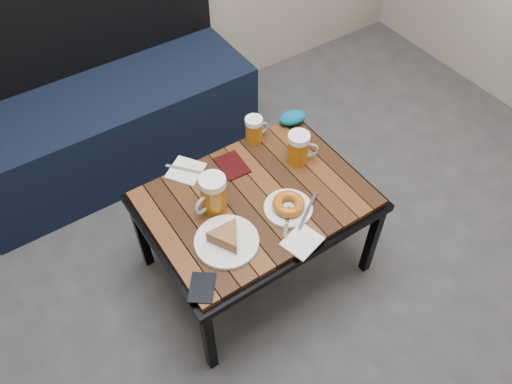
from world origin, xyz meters
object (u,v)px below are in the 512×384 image
beer_mug_left (213,194)px  beer_mug_centre (254,129)px  bench (109,119)px  beer_mug_right (299,148)px  knit_pouch (292,118)px  passport_burgundy (232,165)px  plate_bagel (289,206)px  passport_navy (202,288)px  plate_pie (226,239)px  cafe_table (256,204)px

beer_mug_left → beer_mug_centre: beer_mug_left is taller
bench → beer_mug_right: bench is taller
bench → beer_mug_right: (0.48, -0.89, 0.27)m
bench → knit_pouch: size_ratio=11.46×
bench → passport_burgundy: size_ratio=10.14×
plate_bagel → bench: bearing=105.7°
beer_mug_left → beer_mug_right: beer_mug_left is taller
plate_bagel → beer_mug_right: bearing=45.3°
plate_bagel → knit_pouch: knit_pouch is taller
passport_burgundy → beer_mug_right: bearing=-23.7°
passport_navy → passport_burgundy: 0.55m
beer_mug_right → passport_burgundy: (-0.23, 0.12, -0.07)m
beer_mug_left → beer_mug_centre: bearing=-160.4°
beer_mug_right → passport_burgundy: size_ratio=1.00×
beer_mug_right → knit_pouch: 0.23m
beer_mug_left → passport_navy: size_ratio=1.38×
plate_pie → passport_navy: size_ratio=2.01×
passport_burgundy → cafe_table: bearing=-89.6°
cafe_table → plate_pie: (-0.20, -0.12, 0.07)m
plate_bagel → passport_navy: (-0.43, -0.11, -0.02)m
beer_mug_right → plate_pie: bearing=-126.2°
beer_mug_centre → passport_burgundy: (-0.16, -0.07, -0.05)m
plate_pie → cafe_table: bearing=30.2°
cafe_table → beer_mug_centre: 0.32m
passport_navy → passport_burgundy: passport_burgundy is taller
beer_mug_right → cafe_table: bearing=-133.5°
cafe_table → passport_navy: (-0.36, -0.22, 0.05)m
cafe_table → beer_mug_right: (0.24, 0.07, 0.11)m
cafe_table → passport_burgundy: bearing=87.0°
beer_mug_centre → plate_pie: bearing=-133.6°
cafe_table → beer_mug_right: 0.28m
beer_mug_left → beer_mug_right: bearing=168.8°
beer_mug_left → plate_pie: bearing=60.2°
bench → beer_mug_right: size_ratio=10.18×
bench → beer_mug_left: 0.95m
bench → plate_pie: (0.03, -1.07, 0.22)m
beer_mug_left → passport_burgundy: (0.17, 0.14, -0.07)m
bench → plate_bagel: bench is taller
bench → passport_burgundy: bench is taller
cafe_table → knit_pouch: 0.45m
bench → plate_bagel: 1.13m
beer_mug_left → passport_navy: beer_mug_left is taller
plate_bagel → beer_mug_centre: bearing=75.1°
beer_mug_left → beer_mug_centre: size_ratio=1.34×
plate_bagel → passport_navy: plate_bagel is taller
bench → cafe_table: bearing=-76.2°
passport_burgundy → plate_bagel: bearing=-76.1°
beer_mug_left → passport_burgundy: bearing=-153.8°
beer_mug_centre → plate_pie: size_ratio=0.51×
cafe_table → beer_mug_right: size_ratio=6.11×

